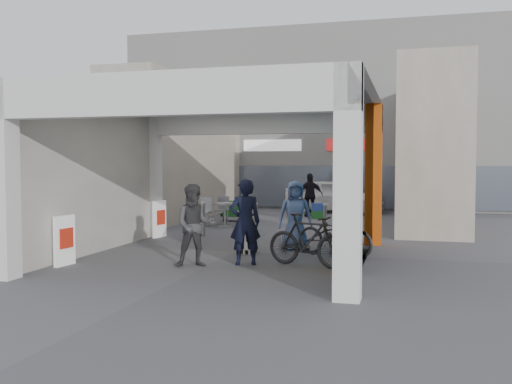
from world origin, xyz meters
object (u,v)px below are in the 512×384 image
(man_elderly, at_px, (295,215))
(bicycle_rear, at_px, (308,240))
(man_with_dog, at_px, (245,222))
(man_crates, at_px, (310,195))
(white_van, at_px, (334,196))
(bicycle_front, at_px, (335,235))
(man_back_turned, at_px, (195,225))
(produce_stand, at_px, (237,213))
(border_collie, at_px, (248,241))
(cafe_set, at_px, (224,216))

(man_elderly, bearing_deg, bicycle_rear, -89.41)
(man_with_dog, xyz_separation_m, man_crates, (-0.45, 10.32, -0.04))
(man_elderly, bearing_deg, white_van, 74.92)
(man_crates, height_order, bicycle_front, man_crates)
(man_back_turned, relative_size, man_crates, 0.99)
(produce_stand, bearing_deg, white_van, 57.33)
(man_with_dog, relative_size, bicycle_rear, 0.98)
(produce_stand, relative_size, border_collie, 1.51)
(produce_stand, xyz_separation_m, bicycle_rear, (3.87, -7.89, 0.25))
(produce_stand, height_order, bicycle_rear, bicycle_rear)
(man_with_dog, bearing_deg, white_van, -115.72)
(man_back_turned, distance_m, white_van, 12.91)
(produce_stand, distance_m, man_elderly, 6.69)
(cafe_set, height_order, man_with_dog, man_with_dog)
(bicycle_rear, relative_size, white_van, 0.43)
(border_collie, distance_m, bicycle_front, 1.94)
(cafe_set, xyz_separation_m, man_elderly, (3.23, -4.45, 0.49))
(man_crates, xyz_separation_m, bicycle_front, (2.04, -8.76, -0.35))
(man_back_turned, xyz_separation_m, man_elderly, (1.49, 2.63, 0.00))
(man_with_dog, height_order, man_back_turned, man_with_dog)
(bicycle_front, bearing_deg, man_back_turned, 148.21)
(bicycle_front, bearing_deg, man_crates, 32.75)
(man_elderly, bearing_deg, produce_stand, 101.46)
(man_back_turned, height_order, bicycle_rear, man_back_turned)
(man_back_turned, bearing_deg, produce_stand, 79.88)
(man_with_dog, distance_m, man_back_turned, 1.01)
(produce_stand, xyz_separation_m, white_van, (2.81, 4.39, 0.41))
(produce_stand, bearing_deg, border_collie, -71.02)
(produce_stand, bearing_deg, bicycle_front, -56.95)
(produce_stand, relative_size, man_with_dog, 0.62)
(cafe_set, xyz_separation_m, man_with_dog, (2.65, -6.64, 0.54))
(cafe_set, bearing_deg, bicycle_rear, -59.05)
(produce_stand, distance_m, border_collie, 7.04)
(produce_stand, xyz_separation_m, border_collie, (2.30, -6.65, 0.00))
(bicycle_front, distance_m, white_van, 10.96)
(man_elderly, height_order, bicycle_front, man_elderly)
(man_with_dog, relative_size, man_elderly, 1.06)
(produce_stand, xyz_separation_m, man_with_dog, (2.63, -8.03, 0.59))
(cafe_set, height_order, produce_stand, cafe_set)
(cafe_set, relative_size, white_van, 0.38)
(bicycle_front, relative_size, white_van, 0.45)
(cafe_set, relative_size, man_crates, 0.93)
(produce_stand, distance_m, man_crates, 3.21)
(man_crates, bearing_deg, cafe_set, 36.38)
(produce_stand, xyz_separation_m, bicycle_front, (4.22, -6.47, 0.20))
(border_collie, height_order, man_crates, man_crates)
(bicycle_front, bearing_deg, white_van, 27.04)
(man_with_dog, bearing_deg, man_crates, -112.40)
(border_collie, height_order, bicycle_rear, bicycle_rear)
(man_back_turned, bearing_deg, man_crates, 65.96)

